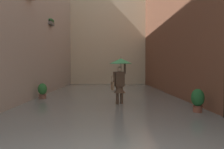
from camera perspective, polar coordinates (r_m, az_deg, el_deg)
The scene contains 7 objects.
ground_plane at distance 11.73m, azimuth -1.08°, elevation -6.03°, with size 60.00×60.00×0.00m, color slate.
flood_water at distance 11.72m, azimuth -1.08°, elevation -5.79°, with size 7.75×24.60×0.10m, color slate.
building_facade_left at distance 12.80m, azimuth 19.71°, elevation 15.75°, with size 2.04×22.60×9.42m.
building_facade_far at distance 22.47m, azimuth -1.00°, elevation 15.27°, with size 10.55×1.80×13.75m, color beige.
person_wading at distance 9.23m, azimuth 2.07°, elevation 0.53°, with size 0.94×0.94×2.03m.
potted_plant_mid_right at distance 11.33m, azimuth -17.20°, elevation -4.08°, with size 0.42×0.42×0.83m.
potted_plant_mid_left at distance 7.99m, azimuth 20.88°, elevation -6.08°, with size 0.43×0.43×0.87m.
Camera 1 is at (-0.04, 2.33, 1.55)m, focal length 36.10 mm.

